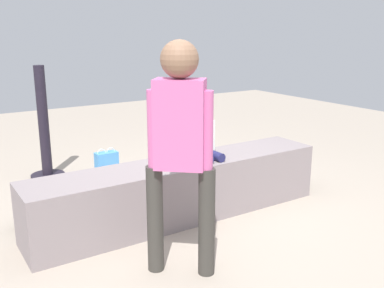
% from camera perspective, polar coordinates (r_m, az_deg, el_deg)
% --- Properties ---
extents(ground_plane, '(12.00, 12.00, 0.00)m').
position_cam_1_polar(ground_plane, '(3.88, -1.33, -9.40)').
color(ground_plane, '#A79989').
extents(concrete_ledge, '(2.64, 0.48, 0.50)m').
position_cam_1_polar(concrete_ledge, '(3.79, -1.36, -5.94)').
color(concrete_ledge, gray).
rests_on(concrete_ledge, ground_plane).
extents(child_seated, '(0.28, 0.32, 0.48)m').
position_cam_1_polar(child_seated, '(3.78, 1.28, 1.37)').
color(child_seated, navy).
rests_on(child_seated, concrete_ledge).
extents(adult_standing, '(0.37, 0.34, 1.52)m').
position_cam_1_polar(adult_standing, '(2.75, -1.55, 0.65)').
color(adult_standing, '#383530').
rests_on(adult_standing, ground_plane).
extents(cake_plate, '(0.22, 0.22, 0.07)m').
position_cam_1_polar(cake_plate, '(3.62, -2.07, -2.35)').
color(cake_plate, yellow).
rests_on(cake_plate, concrete_ledge).
extents(gift_bag, '(0.23, 0.12, 0.36)m').
position_cam_1_polar(gift_bag, '(4.79, -10.93, -2.86)').
color(gift_bag, '#4C99E0').
rests_on(gift_bag, ground_plane).
extents(railing_post, '(0.36, 0.36, 1.22)m').
position_cam_1_polar(railing_post, '(4.98, -18.49, 0.96)').
color(railing_post, black).
rests_on(railing_post, ground_plane).
extents(water_bottle_near_gift, '(0.07, 0.07, 0.21)m').
position_cam_1_polar(water_bottle_near_gift, '(5.16, 1.36, -2.07)').
color(water_bottle_near_gift, silver).
rests_on(water_bottle_near_gift, ground_plane).
extents(water_bottle_far_side, '(0.07, 0.07, 0.22)m').
position_cam_1_polar(water_bottle_far_side, '(5.16, -0.86, -2.05)').
color(water_bottle_far_side, silver).
rests_on(water_bottle_far_side, ground_plane).
extents(party_cup_red, '(0.07, 0.07, 0.11)m').
position_cam_1_polar(party_cup_red, '(4.33, -12.95, -6.41)').
color(party_cup_red, red).
rests_on(party_cup_red, ground_plane).
extents(cake_box_white, '(0.32, 0.33, 0.11)m').
position_cam_1_polar(cake_box_white, '(4.41, -4.79, -5.64)').
color(cake_box_white, white).
rests_on(cake_box_white, ground_plane).
extents(handbag_black_leather, '(0.28, 0.11, 0.36)m').
position_cam_1_polar(handbag_black_leather, '(3.91, -19.65, -7.94)').
color(handbag_black_leather, black).
rests_on(handbag_black_leather, ground_plane).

